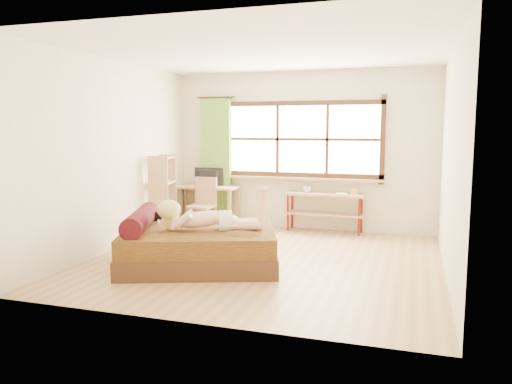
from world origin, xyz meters
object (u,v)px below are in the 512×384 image
(chair, at_px, (204,201))
(pipe_shelf, at_px, (325,204))
(desk, at_px, (207,191))
(kitten, at_px, (153,215))
(bed, at_px, (196,245))
(woman, at_px, (209,207))
(bookshelf, at_px, (163,194))

(chair, distance_m, pipe_shelf, 2.07)
(desk, relative_size, chair, 1.29)
(desk, distance_m, chair, 0.40)
(kitten, xyz_separation_m, chair, (-0.12, 1.93, -0.09))
(bed, bearing_deg, woman, -29.76)
(bed, height_order, woman, woman)
(woman, distance_m, kitten, 0.90)
(bed, height_order, kitten, bed)
(bed, distance_m, desk, 2.60)
(desk, height_order, bookshelf, bookshelf)
(bed, xyz_separation_m, woman, (0.19, -0.03, 0.50))
(bed, xyz_separation_m, chair, (-0.79, 2.05, 0.24))
(kitten, height_order, chair, chair)
(bed, bearing_deg, pipe_shelf, 44.52)
(bed, xyz_separation_m, desk, (-0.89, 2.42, 0.37))
(bed, height_order, chair, chair)
(chair, xyz_separation_m, bookshelf, (-0.52, -0.47, 0.15))
(bookshelf, bearing_deg, chair, 29.91)
(bed, xyz_separation_m, pipe_shelf, (1.22, 2.54, 0.22))
(bookshelf, bearing_deg, woman, -59.45)
(woman, height_order, kitten, woman)
(pipe_shelf, height_order, bookshelf, bookshelf)
(bed, height_order, bookshelf, bookshelf)
(bed, distance_m, chair, 2.21)
(woman, relative_size, bookshelf, 1.03)
(bed, distance_m, bookshelf, 2.09)
(chair, bearing_deg, desk, 107.47)
(bed, distance_m, woman, 0.54)
(bed, height_order, desk, bed)
(kitten, relative_size, chair, 0.32)
(chair, height_order, bookshelf, bookshelf)
(woman, height_order, pipe_shelf, woman)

